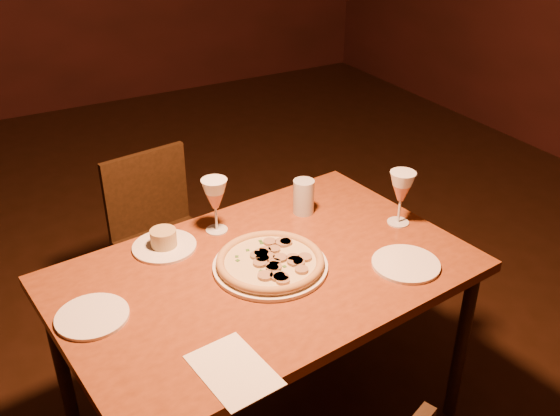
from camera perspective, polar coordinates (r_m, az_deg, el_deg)
floor at (r=2.53m, az=-6.38°, el=-16.69°), size 7.00×7.00×0.00m
dining_table at (r=2.00m, az=-1.40°, el=-7.04°), size 1.37×0.96×0.69m
chair_far at (r=2.66m, az=-10.68°, el=-2.39°), size 0.42×0.42×0.77m
pizza_plate at (r=1.96m, az=-0.90°, el=-4.97°), size 0.36×0.36×0.04m
ramekin_saucer at (r=2.09m, az=-10.56°, el=-3.09°), size 0.21×0.21×0.07m
wine_glass_far at (r=2.12m, az=-5.93°, el=0.22°), size 0.09×0.09×0.20m
wine_glass_right at (r=2.20m, az=10.97°, el=0.89°), size 0.09×0.09×0.20m
water_tumbler at (r=2.24m, az=2.17°, el=1.04°), size 0.08×0.08×0.13m
side_plate_left at (r=1.85m, az=-16.79°, el=-9.47°), size 0.21×0.21×0.01m
side_plate_near at (r=2.02m, az=11.43°, el=-5.04°), size 0.22×0.22×0.01m
menu_card at (r=1.63m, az=-4.27°, el=-14.56°), size 0.19×0.26×0.00m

